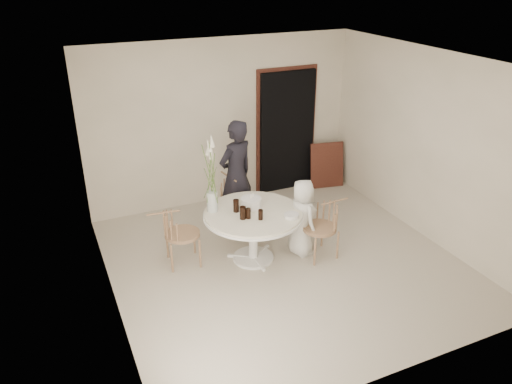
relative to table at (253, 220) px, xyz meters
name	(u,v)px	position (x,y,z in m)	size (l,w,h in m)	color
ground	(284,262)	(0.35, -0.25, -0.62)	(4.50, 4.50, 0.00)	#BDB0A1
room_shell	(287,151)	(0.35, -0.25, 1.00)	(4.50, 4.50, 4.50)	white
doorway	(287,132)	(1.50, 1.94, 0.43)	(1.00, 0.10, 2.10)	black
door_trim	(286,128)	(1.50, 1.98, 0.49)	(1.12, 0.03, 2.22)	brown
table	(253,220)	(0.00, 0.00, 0.00)	(1.33, 1.33, 0.73)	white
picture_frame	(327,165)	(2.20, 1.70, -0.21)	(0.61, 0.04, 0.81)	brown
chair_far	(233,196)	(0.09, 0.95, -0.08)	(0.51, 0.54, 0.83)	#A18057
chair_right	(327,221)	(0.98, -0.28, -0.09)	(0.51, 0.47, 0.81)	#A18057
chair_left	(173,230)	(-1.01, 0.32, -0.09)	(0.52, 0.49, 0.82)	#A18057
girl	(236,175)	(0.17, 1.00, 0.23)	(0.62, 0.40, 1.69)	black
boy	(302,218)	(0.68, -0.12, -0.06)	(0.54, 0.35, 1.11)	silver
birthday_cake	(251,203)	(0.03, 0.14, 0.18)	(0.28, 0.28, 0.18)	white
cola_tumbler_a	(248,213)	(-0.13, -0.13, 0.18)	(0.07, 0.07, 0.14)	black
cola_tumbler_b	(261,215)	(0.00, -0.23, 0.18)	(0.06, 0.06, 0.14)	black
cola_tumbler_c	(243,213)	(-0.20, -0.12, 0.20)	(0.08, 0.08, 0.17)	black
cola_tumbler_d	(236,206)	(-0.20, 0.10, 0.20)	(0.08, 0.08, 0.17)	black
plate_stack	(292,216)	(0.39, -0.34, 0.14)	(0.19, 0.19, 0.05)	silver
flower_vase	(211,182)	(-0.48, 0.26, 0.53)	(0.15, 0.15, 1.08)	silver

